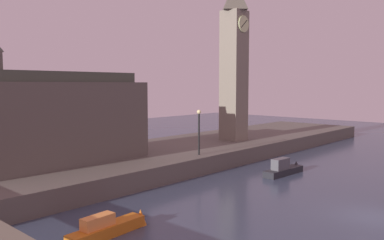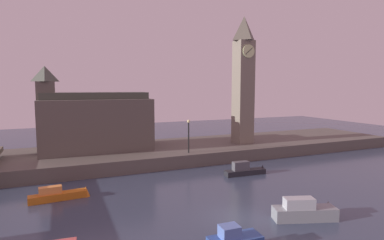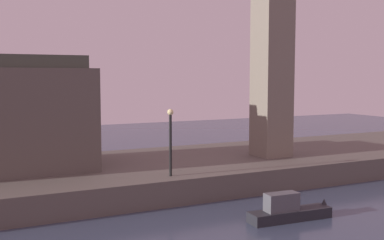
{
  "view_description": "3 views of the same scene",
  "coord_description": "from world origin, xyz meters",
  "px_view_note": "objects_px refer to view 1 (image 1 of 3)",
  "views": [
    {
      "loc": [
        -23.23,
        -7.26,
        7.57
      ],
      "look_at": [
        3.15,
        16.82,
        4.37
      ],
      "focal_mm": 37.32,
      "sensor_mm": 36.0,
      "label": 1
    },
    {
      "loc": [
        -11.32,
        -18.02,
        9.16
      ],
      "look_at": [
        2.98,
        15.77,
        5.3
      ],
      "focal_mm": 29.16,
      "sensor_mm": 36.0,
      "label": 2
    },
    {
      "loc": [
        -8.65,
        -9.69,
        7.26
      ],
      "look_at": [
        4.01,
        15.85,
        4.64
      ],
      "focal_mm": 44.7,
      "sensor_mm": 36.0,
      "label": 3
    }
  ],
  "objects_px": {
    "clock_tower": "(234,59)",
    "boat_patrol_orange": "(113,227)",
    "boat_barge_dark": "(286,169)",
    "streetlamp": "(199,127)",
    "parliament_hall": "(54,118)"
  },
  "relations": [
    {
      "from": "clock_tower",
      "to": "boat_patrol_orange",
      "type": "bearing_deg",
      "value": -157.51
    },
    {
      "from": "clock_tower",
      "to": "streetlamp",
      "type": "height_order",
      "value": "clock_tower"
    },
    {
      "from": "parliament_hall",
      "to": "boat_barge_dark",
      "type": "height_order",
      "value": "parliament_hall"
    },
    {
      "from": "parliament_hall",
      "to": "boat_barge_dark",
      "type": "bearing_deg",
      "value": -40.17
    },
    {
      "from": "streetlamp",
      "to": "boat_barge_dark",
      "type": "bearing_deg",
      "value": -54.43
    },
    {
      "from": "clock_tower",
      "to": "streetlamp",
      "type": "relative_size",
      "value": 4.38
    },
    {
      "from": "clock_tower",
      "to": "boat_patrol_orange",
      "type": "xyz_separation_m",
      "value": [
        -23.2,
        -9.61,
        -9.92
      ]
    },
    {
      "from": "parliament_hall",
      "to": "streetlamp",
      "type": "xyz_separation_m",
      "value": [
        10.06,
        -6.12,
        -1.05
      ]
    },
    {
      "from": "streetlamp",
      "to": "boat_patrol_orange",
      "type": "bearing_deg",
      "value": -155.3
    },
    {
      "from": "clock_tower",
      "to": "boat_barge_dark",
      "type": "relative_size",
      "value": 3.43
    },
    {
      "from": "boat_barge_dark",
      "to": "boat_patrol_orange",
      "type": "height_order",
      "value": "boat_barge_dark"
    },
    {
      "from": "streetlamp",
      "to": "boat_barge_dark",
      "type": "relative_size",
      "value": 0.78
    },
    {
      "from": "parliament_hall",
      "to": "streetlamp",
      "type": "relative_size",
      "value": 3.33
    },
    {
      "from": "boat_barge_dark",
      "to": "streetlamp",
      "type": "bearing_deg",
      "value": 125.57
    },
    {
      "from": "parliament_hall",
      "to": "boat_barge_dark",
      "type": "relative_size",
      "value": 2.61
    }
  ]
}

